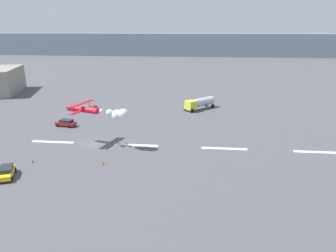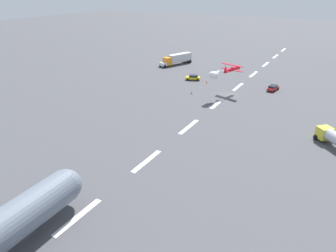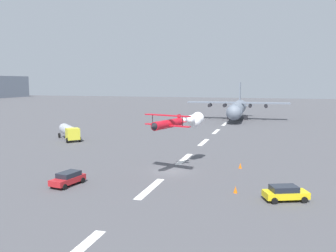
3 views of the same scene
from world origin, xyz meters
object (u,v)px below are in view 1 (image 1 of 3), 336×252
at_px(airport_staff_sedan, 66,123).
at_px(fuel_tanker_truck, 199,103).
at_px(traffic_cone_far, 102,162).
at_px(followme_car_yellow, 6,172).
at_px(traffic_cone_near, 32,161).
at_px(stunt_biplane_red, 104,112).

bearing_deg(airport_staff_sedan, fuel_tanker_truck, 31.43).
height_order(fuel_tanker_truck, traffic_cone_far, fuel_tanker_truck).
distance_m(followme_car_yellow, airport_staff_sedan, 23.61).
bearing_deg(traffic_cone_far, fuel_tanker_truck, 67.41).
bearing_deg(traffic_cone_near, stunt_biplane_red, 38.82).
bearing_deg(followme_car_yellow, traffic_cone_near, 77.44).
distance_m(airport_staff_sedan, traffic_cone_far, 22.72).
distance_m(stunt_biplane_red, traffic_cone_far, 9.63).
xyz_separation_m(stunt_biplane_red, airport_staff_sedan, (-12.16, 10.79, -5.61)).
bearing_deg(stunt_biplane_red, traffic_cone_far, -78.17).
relative_size(stunt_biplane_red, traffic_cone_far, 16.70).
xyz_separation_m(fuel_tanker_truck, airport_staff_sedan, (-28.47, -17.40, -0.93)).
bearing_deg(traffic_cone_far, stunt_biplane_red, 101.83).
bearing_deg(traffic_cone_near, fuel_tanker_truck, 54.14).
bearing_deg(airport_staff_sedan, followme_car_yellow, -86.74).
relative_size(stunt_biplane_red, airport_staff_sedan, 2.77).
relative_size(fuel_tanker_truck, traffic_cone_far, 10.59).
relative_size(stunt_biplane_red, traffic_cone_near, 16.70).
bearing_deg(fuel_tanker_truck, followme_car_yellow, -123.51).
xyz_separation_m(followme_car_yellow, traffic_cone_near, (1.11, 4.97, -0.44)).
xyz_separation_m(followme_car_yellow, airport_staff_sedan, (-1.34, 23.57, -0.00)).
distance_m(stunt_biplane_red, airport_staff_sedan, 17.20).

